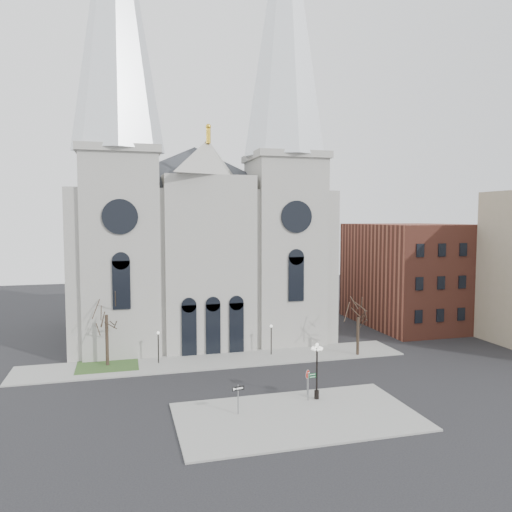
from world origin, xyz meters
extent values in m
plane|color=black|center=(0.00, 0.00, 0.00)|extent=(160.00, 160.00, 0.00)
cube|color=gray|center=(3.00, -5.00, 0.07)|extent=(18.00, 10.00, 0.14)
cube|color=gray|center=(0.00, 11.00, 0.07)|extent=(40.00, 6.00, 0.14)
cube|color=#2C4B20|center=(-11.00, 12.00, 0.09)|extent=(6.00, 5.00, 0.18)
cube|color=#A09C95|center=(0.00, 26.00, 9.00)|extent=(30.00, 24.00, 18.00)
pyramid|color=#2D3035|center=(0.00, 26.00, 24.00)|extent=(33.00, 26.40, 6.00)
cube|color=#A09C95|center=(-9.50, 17.50, 11.00)|extent=(8.00, 8.00, 22.00)
cylinder|color=black|center=(-9.50, 13.45, 15.00)|extent=(3.60, 0.30, 3.60)
cube|color=#A09C95|center=(9.50, 17.50, 11.00)|extent=(8.00, 8.00, 22.00)
cone|color=silver|center=(9.50, 17.50, 38.00)|extent=(9.92, 9.92, 32.00)
cylinder|color=black|center=(9.50, 13.45, 15.00)|extent=(3.60, 0.30, 3.60)
cube|color=#A09C95|center=(0.00, 16.00, 9.75)|extent=(10.00, 5.00, 19.50)
pyramid|color=#A09C95|center=(0.00, 16.00, 21.50)|extent=(11.00, 5.00, 4.00)
cube|color=brown|center=(30.00, 22.00, 7.00)|extent=(14.00, 18.00, 14.00)
cylinder|color=black|center=(-11.00, 12.00, 2.62)|extent=(0.32, 0.32, 5.25)
cylinder|color=black|center=(15.00, 9.00, 2.10)|extent=(0.32, 0.32, 4.20)
cylinder|color=black|center=(-6.00, 11.50, 1.64)|extent=(0.12, 0.12, 3.00)
sphere|color=white|center=(-6.00, 11.50, 3.24)|extent=(0.32, 0.32, 0.32)
cylinder|color=black|center=(6.00, 11.50, 1.64)|extent=(0.12, 0.12, 3.00)
sphere|color=white|center=(6.00, 11.50, 3.24)|extent=(0.32, 0.32, 0.32)
cylinder|color=slate|center=(5.32, -1.06, 1.17)|extent=(0.08, 0.08, 2.07)
cylinder|color=#B2180B|center=(5.32, -1.06, 1.89)|extent=(0.68, 0.31, 0.72)
cylinder|color=white|center=(5.32, -1.06, 1.89)|extent=(0.72, 0.31, 0.77)
cube|color=white|center=(5.32, -1.06, 2.01)|extent=(0.37, 0.17, 0.09)
cube|color=white|center=(5.32, -1.06, 1.78)|extent=(0.42, 0.19, 0.09)
cylinder|color=black|center=(5.72, -2.14, 2.18)|extent=(0.14, 0.14, 4.09)
cylinder|color=black|center=(5.72, -2.14, 0.50)|extent=(0.39, 0.39, 0.71)
sphere|color=white|center=(5.72, -2.14, 4.63)|extent=(0.28, 0.28, 0.28)
cylinder|color=slate|center=(-1.20, -3.54, 1.27)|extent=(0.10, 0.10, 2.25)
cube|color=black|center=(-1.20, -3.54, 2.12)|extent=(0.97, 0.24, 0.32)
cylinder|color=slate|center=(4.93, -2.26, 1.27)|extent=(0.09, 0.09, 2.26)
cube|color=#0B4F22|center=(5.28, -2.23, 2.24)|extent=(0.64, 0.09, 0.15)
cube|color=#0B4F22|center=(5.28, -2.23, 2.04)|extent=(0.64, 0.09, 0.15)
camera|label=1|loc=(-9.50, -39.14, 14.92)|focal=35.00mm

